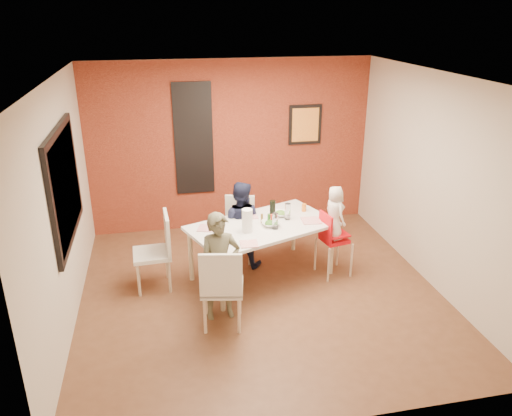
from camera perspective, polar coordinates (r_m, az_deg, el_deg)
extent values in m
plane|color=brown|center=(6.51, 0.54, -9.59)|extent=(4.50, 4.50, 0.00)
cube|color=white|center=(5.59, 0.64, 14.72)|extent=(4.50, 4.50, 0.02)
cube|color=beige|center=(8.03, -2.82, 7.09)|extent=(4.50, 0.02, 2.70)
cube|color=beige|center=(3.95, 7.54, -9.52)|extent=(4.50, 0.02, 2.70)
cube|color=beige|center=(5.90, -21.32, 0.00)|extent=(0.02, 4.50, 2.70)
cube|color=beige|center=(6.73, 19.68, 2.87)|extent=(0.02, 4.50, 2.70)
cube|color=maroon|center=(8.01, -2.79, 7.06)|extent=(4.50, 0.02, 2.70)
cube|color=black|center=(6.01, -21.03, 2.49)|extent=(0.05, 1.70, 1.30)
cube|color=black|center=(6.01, -20.89, 2.50)|extent=(0.02, 1.55, 1.15)
cube|color=white|center=(7.89, -7.14, 7.81)|extent=(0.55, 0.03, 1.70)
cube|color=black|center=(7.89, -7.14, 7.81)|extent=(0.60, 0.03, 1.76)
cube|color=black|center=(8.18, 5.63, 9.46)|extent=(0.54, 0.03, 0.64)
cube|color=#FAA737|center=(8.17, 5.66, 9.44)|extent=(0.44, 0.01, 0.54)
cube|color=white|center=(6.52, 0.71, -2.08)|extent=(2.09, 1.62, 0.04)
cylinder|color=beige|center=(5.98, -3.86, -8.63)|extent=(0.06, 0.06, 0.73)
cylinder|color=beige|center=(6.66, -7.46, -5.39)|extent=(0.06, 0.06, 0.73)
cylinder|color=beige|center=(6.84, 8.64, -4.70)|extent=(0.06, 0.06, 0.73)
cylinder|color=beige|center=(7.44, 4.33, -2.23)|extent=(0.06, 0.06, 0.73)
cube|color=silver|center=(5.70, -3.87, -9.05)|extent=(0.54, 0.54, 0.05)
cube|color=silver|center=(5.38, -4.05, -7.79)|extent=(0.46, 0.13, 0.53)
cylinder|color=beige|center=(5.98, -1.88, -10.14)|extent=(0.04, 0.04, 0.46)
cylinder|color=beige|center=(5.66, -1.93, -12.18)|extent=(0.04, 0.04, 0.46)
cylinder|color=beige|center=(6.00, -5.57, -10.13)|extent=(0.04, 0.04, 0.46)
cylinder|color=beige|center=(5.68, -5.86, -12.16)|extent=(0.04, 0.04, 0.46)
cube|color=silver|center=(7.12, -2.01, -2.72)|extent=(0.53, 0.53, 0.05)
cube|color=silver|center=(7.20, -1.85, -0.34)|extent=(0.42, 0.16, 0.48)
cylinder|color=#C4AA91|center=(7.09, -3.55, -4.90)|extent=(0.03, 0.03, 0.42)
cylinder|color=#C4AA91|center=(7.39, -3.16, -3.69)|extent=(0.03, 0.03, 0.42)
cylinder|color=#C4AA91|center=(7.05, -0.75, -5.02)|extent=(0.03, 0.03, 0.42)
cylinder|color=#C4AA91|center=(7.36, -0.49, -3.80)|extent=(0.03, 0.03, 0.42)
cube|color=white|center=(6.53, -11.81, -5.16)|extent=(0.49, 0.49, 0.05)
cube|color=white|center=(6.43, -10.11, -2.87)|extent=(0.06, 0.47, 0.53)
cylinder|color=beige|center=(6.82, -13.35, -6.45)|extent=(0.04, 0.04, 0.46)
cylinder|color=beige|center=(6.82, -10.13, -6.15)|extent=(0.04, 0.04, 0.46)
cylinder|color=beige|center=(6.48, -13.25, -8.02)|extent=(0.04, 0.04, 0.46)
cylinder|color=beige|center=(6.49, -9.86, -7.70)|extent=(0.04, 0.04, 0.46)
cube|color=red|center=(6.78, 8.95, -3.57)|extent=(0.37, 0.37, 0.05)
cube|color=red|center=(6.62, 7.94, -2.15)|extent=(0.09, 0.32, 0.37)
cube|color=red|center=(6.74, 8.99, -2.89)|extent=(0.37, 0.37, 0.02)
cylinder|color=#CAB296|center=(6.85, 10.86, -5.92)|extent=(0.03, 0.03, 0.49)
cylinder|color=#CAB296|center=(6.68, 8.29, -6.51)|extent=(0.03, 0.03, 0.49)
cylinder|color=#CAB296|center=(7.12, 9.31, -4.71)|extent=(0.03, 0.03, 0.49)
cylinder|color=#CAB296|center=(6.95, 6.80, -5.25)|extent=(0.03, 0.03, 0.49)
imported|color=brown|center=(5.75, -4.14, -6.72)|extent=(0.50, 0.35, 1.30)
imported|color=#151931|center=(6.90, -1.81, -1.87)|extent=(0.73, 0.66, 1.23)
imported|color=white|center=(6.62, 8.98, -0.55)|extent=(0.32, 0.41, 0.73)
cube|color=white|center=(5.98, -0.80, -4.12)|extent=(0.23, 0.23, 0.01)
cube|color=white|center=(6.76, -0.81, -0.93)|extent=(0.23, 0.23, 0.01)
cube|color=white|center=(6.66, 6.33, -1.43)|extent=(0.27, 0.27, 0.01)
cube|color=silver|center=(6.42, -5.62, -2.30)|extent=(0.28, 0.28, 0.01)
imported|color=white|center=(6.47, 1.69, -1.80)|extent=(0.24, 0.24, 0.06)
imported|color=white|center=(6.78, 2.80, -0.67)|extent=(0.29, 0.29, 0.05)
cylinder|color=black|center=(6.57, 1.91, -0.33)|extent=(0.08, 0.08, 0.29)
cylinder|color=silver|center=(6.35, 2.21, -1.51)|extent=(0.07, 0.07, 0.21)
cylinder|color=white|center=(6.65, 3.64, -0.39)|extent=(0.08, 0.08, 0.22)
cylinder|color=white|center=(6.25, -1.01, -1.45)|extent=(0.13, 0.13, 0.30)
cylinder|color=red|center=(6.47, 1.82, -1.36)|extent=(0.04, 0.04, 0.15)
cylinder|color=#2D7426|center=(6.51, 1.48, -1.24)|extent=(0.04, 0.04, 0.14)
cylinder|color=brown|center=(6.54, 0.68, -1.20)|extent=(0.03, 0.03, 0.12)
cylinder|color=orange|center=(6.95, 5.50, 0.05)|extent=(0.06, 0.06, 0.11)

